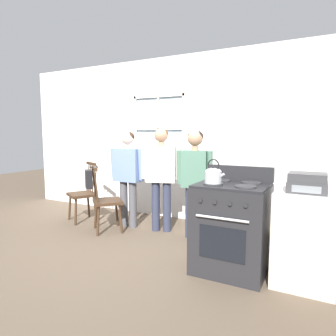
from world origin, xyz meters
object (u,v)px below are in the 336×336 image
object	(u,v)px
chair_near_wall	(83,194)
potted_plant	(169,159)
stereo	(307,183)
person_teen_center	(161,169)
person_adult_right	(195,173)
person_elderly_left	(128,170)
kettle	(213,175)
handbag	(89,179)
side_counter	(304,239)
chair_by_window	(106,201)
stove	(231,227)

from	to	relation	value
chair_near_wall	potted_plant	distance (m)	1.54
chair_near_wall	stereo	bearing A→B (deg)	18.02
person_teen_center	person_adult_right	distance (m)	0.55
person_elderly_left	kettle	world-z (taller)	person_elderly_left
handbag	side_counter	xyz separation A→B (m)	(2.85, -0.22, -0.35)
chair_near_wall	handbag	distance (m)	0.75
chair_by_window	kettle	xyz separation A→B (m)	(1.83, -0.54, 0.58)
person_adult_right	person_teen_center	bearing A→B (deg)	166.44
potted_plant	chair_near_wall	bearing A→B (deg)	-146.06
chair_near_wall	potted_plant	xyz separation A→B (m)	(1.18, 0.80, 0.57)
person_adult_right	handbag	xyz separation A→B (m)	(-1.43, -0.51, -0.11)
stove	stereo	world-z (taller)	stove
person_adult_right	side_counter	xyz separation A→B (m)	(1.42, -0.72, -0.45)
person_adult_right	stove	size ratio (longest dim) A/B	1.37
chair_by_window	side_counter	xyz separation A→B (m)	(2.69, -0.39, 0.01)
chair_near_wall	handbag	world-z (taller)	same
handbag	stereo	world-z (taller)	stereo
stereo	stove	bearing A→B (deg)	-179.89
stereo	person_teen_center	bearing A→B (deg)	158.13
handbag	potted_plant	bearing A→B (deg)	61.17
person_elderly_left	chair_near_wall	bearing A→B (deg)	-173.48
chair_near_wall	person_elderly_left	distance (m)	0.95
chair_by_window	handbag	distance (m)	0.42
side_counter	stereo	size ratio (longest dim) A/B	2.65
person_teen_center	stove	bearing A→B (deg)	-49.39
potted_plant	handbag	size ratio (longest dim) A/B	0.79
chair_near_wall	chair_by_window	bearing A→B (deg)	9.00
chair_near_wall	person_adult_right	xyz separation A→B (m)	(1.94, 0.09, 0.46)
chair_near_wall	potted_plant	bearing A→B (deg)	62.94
person_teen_center	handbag	size ratio (longest dim) A/B	4.94
chair_by_window	person_teen_center	size ratio (longest dim) A/B	0.64
kettle	handbag	xyz separation A→B (m)	(-1.99, 0.37, -0.23)
person_teen_center	stove	xyz separation A→B (m)	(1.28, -0.79, -0.45)
chair_by_window	stereo	size ratio (longest dim) A/B	2.85
person_adult_right	kettle	size ratio (longest dim) A/B	6.01
person_teen_center	stove	size ratio (longest dim) A/B	1.40
side_counter	chair_by_window	bearing A→B (deg)	171.83
chair_near_wall	person_elderly_left	world-z (taller)	person_elderly_left
person_adult_right	kettle	bearing A→B (deg)	-65.75
chair_near_wall	stove	xyz separation A→B (m)	(2.67, -0.65, 0.03)
kettle	side_counter	xyz separation A→B (m)	(0.86, 0.15, -0.57)
person_elderly_left	kettle	size ratio (longest dim) A/B	5.95
chair_by_window	chair_near_wall	distance (m)	0.72
person_adult_right	side_counter	world-z (taller)	person_adult_right
chair_near_wall	stove	world-z (taller)	stove
chair_by_window	stove	size ratio (longest dim) A/B	0.89
person_teen_center	chair_near_wall	bearing A→B (deg)	168.11
kettle	chair_by_window	bearing A→B (deg)	163.58
person_elderly_left	handbag	size ratio (longest dim) A/B	4.79
person_elderly_left	potted_plant	size ratio (longest dim) A/B	6.10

